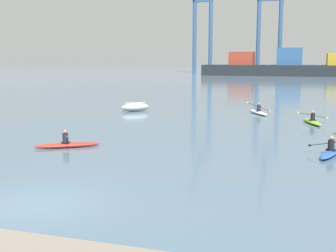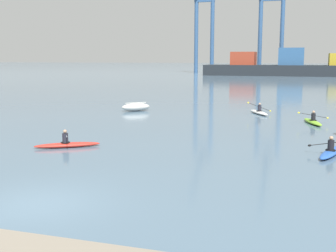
# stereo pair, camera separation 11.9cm
# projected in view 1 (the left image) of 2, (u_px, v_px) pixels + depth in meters

# --- Properties ---
(ground_plane) EXTENTS (800.00, 800.00, 0.00)m
(ground_plane) POSITION_uv_depth(u_px,v_px,m) (39.00, 204.00, 13.90)
(ground_plane) COLOR slate
(container_barge) EXTENTS (45.49, 9.49, 7.29)m
(container_barge) POSITION_uv_depth(u_px,v_px,m) (289.00, 67.00, 114.46)
(container_barge) COLOR #1E2328
(container_barge) RESTS_ON ground
(gantry_crane_west) EXTENTS (6.23, 19.90, 36.22)m
(gantry_crane_west) POSITION_uv_depth(u_px,v_px,m) (202.00, 14.00, 131.25)
(gantry_crane_west) COLOR #335684
(gantry_crane_west) RESTS_ON ground
(gantry_crane_west_mid) EXTENTS (7.40, 19.73, 37.93)m
(gantry_crane_west_mid) POSITION_uv_depth(u_px,v_px,m) (270.00, 12.00, 124.14)
(gantry_crane_west_mid) COLOR #335684
(gantry_crane_west_mid) RESTS_ON ground
(capsized_dinghy) EXTENTS (2.67, 2.56, 0.76)m
(capsized_dinghy) POSITION_uv_depth(u_px,v_px,m) (135.00, 107.00, 38.39)
(capsized_dinghy) COLOR beige
(capsized_dinghy) RESTS_ON ground
(kayak_blue) EXTENTS (2.16, 3.43, 0.95)m
(kayak_blue) POSITION_uv_depth(u_px,v_px,m) (331.00, 152.00, 20.93)
(kayak_blue) COLOR #2856B2
(kayak_blue) RESTS_ON ground
(kayak_white) EXTENTS (2.12, 3.29, 1.06)m
(kayak_white) POSITION_uv_depth(u_px,v_px,m) (258.00, 112.00, 36.32)
(kayak_white) COLOR silver
(kayak_white) RESTS_ON ground
(kayak_red) EXTENTS (3.19, 2.34, 0.95)m
(kayak_red) POSITION_uv_depth(u_px,v_px,m) (67.00, 144.00, 22.70)
(kayak_red) COLOR red
(kayak_red) RESTS_ON ground
(kayak_lime) EXTENTS (2.17, 3.42, 0.95)m
(kayak_lime) POSITION_uv_depth(u_px,v_px,m) (312.00, 121.00, 30.96)
(kayak_lime) COLOR #7ABC2D
(kayak_lime) RESTS_ON ground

